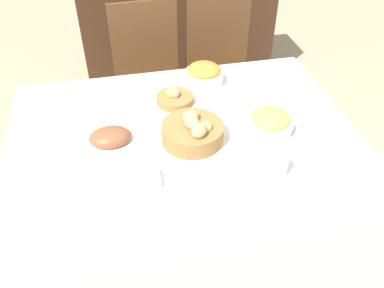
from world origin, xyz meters
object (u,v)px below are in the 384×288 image
Objects in this scene: egg_basket at (174,97)px; pineapple_bowl at (270,122)px; butter_dish at (143,180)px; fork at (193,215)px; carrot_bowl at (204,74)px; drinking_cup at (279,164)px; sideboard at (178,27)px; chair_far_center at (150,79)px; knife at (275,202)px; spoon at (283,200)px; chair_far_right at (223,71)px; bread_basket at (193,131)px; dinner_plate at (235,208)px; ham_platter at (110,138)px.

pineapple_bowl is (0.36, -0.31, 0.02)m from egg_basket.
pineapple_bowl is 1.52× the size of butter_dish.
egg_basket is 1.00× the size of fork.
carrot_bowl is 1.99× the size of drinking_cup.
sideboard is at bearing 75.90° from butter_dish.
butter_dish is (-0.17, -1.16, 0.26)m from chair_far_center.
butter_dish is (-0.45, 0.20, 0.01)m from knife.
spoon is 1.81× the size of drinking_cup.
chair_far_center is at bearing 94.30° from egg_basket.
chair_far_center is at bearing 103.71° from knife.
chair_far_right is 0.83m from egg_basket.
drinking_cup is 0.75× the size of butter_dish.
carrot_bowl is 0.73m from drinking_cup.
sideboard is at bearing 81.59° from bread_basket.
dinner_plate is at bearing -95.30° from sideboard.
pineapple_bowl reaches higher than ham_platter.
butter_dish reaches higher than knife.
carrot_bowl is 1.49× the size of butter_dish.
spoon is at bearing 0.00° from dinner_plate.
pineapple_bowl is 0.49m from dinner_plate.
spoon is 0.15m from drinking_cup.
pineapple_bowl is 1.12× the size of spoon.
sideboard reaches higher than spoon.
sideboard is at bearing 87.62° from spoon.
pineapple_bowl is 0.42m from knife.
egg_basket is 1.00× the size of spoon.
bread_basket is 1.35× the size of carrot_bowl.
spoon is at bearing -38.32° from ham_platter.
sideboard reaches higher than ham_platter.
chair_far_center is at bearing 73.17° from ham_platter.
pineapple_bowl is 1.12× the size of fork.
fork is at bearing -178.22° from knife.
knife is at bearing -91.37° from sideboard.
spoon is (0.03, 0.00, 0.00)m from knife.
dinner_plate is at bearing -48.88° from ham_platter.
butter_dish is (0.10, -0.27, -0.01)m from ham_platter.
carrot_bowl reaches higher than ham_platter.
pineapple_bowl is at bearing -68.23° from carrot_bowl.
chair_far_center is 3.64× the size of ham_platter.
spoon is (0.32, -1.36, 0.24)m from chair_far_center.
butter_dish is at bearing -160.64° from pineapple_bowl.
chair_far_center reaches higher than egg_basket.
sideboard is 2.23m from knife.
spoon is at bearing -69.35° from egg_basket.
bread_basket is 0.48m from carrot_bowl.
bread_basket is 0.41m from dinner_plate.
fork is (-0.36, -2.21, 0.29)m from sideboard.
bread_basket is 0.48m from spoon.
chair_far_center is 1.08m from pineapple_bowl.
ham_platter is 0.75m from spoon.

